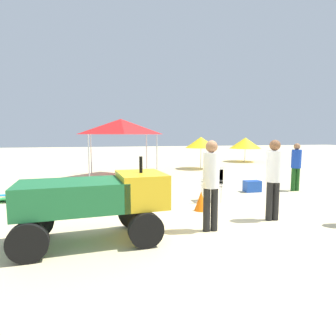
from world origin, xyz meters
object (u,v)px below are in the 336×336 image
at_px(beach_umbrella_left, 201,142).
at_px(lifeguard_far_right, 274,174).
at_px(beach_umbrella_far, 245,143).
at_px(stacked_plastic_chairs, 213,181).
at_px(traffic_cone_near, 201,201).
at_px(surfboard_pile, 35,197).
at_px(popup_canopy, 121,127).
at_px(lifeguard_near_left, 296,164).
at_px(lifeguard_near_center, 211,179).
at_px(cooler_box, 252,186).
at_px(utility_cart, 96,198).

bearing_deg(beach_umbrella_left, lifeguard_far_right, -100.42).
bearing_deg(beach_umbrella_far, stacked_plastic_chairs, -122.31).
bearing_deg(traffic_cone_near, beach_umbrella_far, 57.24).
bearing_deg(surfboard_pile, stacked_plastic_chairs, -14.83).
distance_m(stacked_plastic_chairs, beach_umbrella_left, 7.96).
relative_size(popup_canopy, beach_umbrella_far, 1.27).
distance_m(lifeguard_near_left, lifeguard_near_center, 5.32).
bearing_deg(cooler_box, surfboard_pile, 177.68).
xyz_separation_m(lifeguard_near_center, cooler_box, (2.81, 3.32, -0.85)).
bearing_deg(popup_canopy, surfboard_pile, -123.29).
relative_size(surfboard_pile, beach_umbrella_left, 1.51).
height_order(surfboard_pile, beach_umbrella_left, beach_umbrella_left).
bearing_deg(popup_canopy, beach_umbrella_left, 24.17).
relative_size(lifeguard_near_left, traffic_cone_near, 3.30).
height_order(popup_canopy, traffic_cone_near, popup_canopy).
xyz_separation_m(lifeguard_far_right, beach_umbrella_far, (6.23, 12.77, 0.28)).
height_order(stacked_plastic_chairs, lifeguard_near_left, lifeguard_near_left).
relative_size(utility_cart, lifeguard_near_center, 1.48).
bearing_deg(beach_umbrella_far, popup_canopy, -149.47).
relative_size(stacked_plastic_chairs, cooler_box, 1.89).
distance_m(utility_cart, beach_umbrella_far, 16.55).
distance_m(lifeguard_far_right, beach_umbrella_far, 14.22).
relative_size(beach_umbrella_far, cooler_box, 4.06).
bearing_deg(cooler_box, lifeguard_near_center, -130.29).
height_order(lifeguard_near_left, lifeguard_far_right, lifeguard_far_right).
xyz_separation_m(surfboard_pile, beach_umbrella_left, (7.29, 6.25, 1.36)).
bearing_deg(cooler_box, traffic_cone_near, -143.25).
xyz_separation_m(lifeguard_near_left, lifeguard_far_right, (-2.70, -2.78, 0.11)).
bearing_deg(lifeguard_near_left, popup_canopy, 139.48).
relative_size(utility_cart, traffic_cone_near, 5.42).
bearing_deg(utility_cart, lifeguard_near_center, 1.41).
distance_m(utility_cart, stacked_plastic_chairs, 3.93).
bearing_deg(beach_umbrella_far, lifeguard_near_left, -109.46).
bearing_deg(lifeguard_near_left, beach_umbrella_left, 98.11).
distance_m(utility_cart, lifeguard_far_right, 3.80).
bearing_deg(utility_cart, lifeguard_far_right, 6.09).
bearing_deg(lifeguard_far_right, beach_umbrella_left, 79.58).
xyz_separation_m(utility_cart, lifeguard_far_right, (3.77, 0.40, 0.25)).
height_order(traffic_cone_near, cooler_box, traffic_cone_near).
height_order(lifeguard_near_left, popup_canopy, popup_canopy).
distance_m(lifeguard_far_right, popup_canopy, 8.05).
relative_size(surfboard_pile, lifeguard_near_center, 1.50).
relative_size(popup_canopy, cooler_box, 5.15).
bearing_deg(lifeguard_far_right, traffic_cone_near, 138.51).
xyz_separation_m(stacked_plastic_chairs, beach_umbrella_left, (2.37, 7.55, 0.87)).
xyz_separation_m(lifeguard_near_left, traffic_cone_near, (-3.97, -1.66, -0.68)).
distance_m(popup_canopy, cooler_box, 6.35).
bearing_deg(traffic_cone_near, beach_umbrella_left, 70.21).
relative_size(utility_cart, beach_umbrella_far, 1.21).
distance_m(surfboard_pile, popup_canopy, 5.48).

